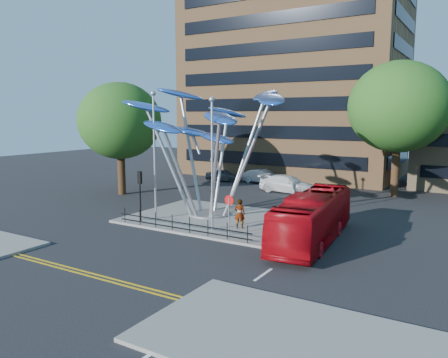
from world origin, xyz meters
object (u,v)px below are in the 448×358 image
Objects in this scene: street_lamp_left at (154,144)px; parked_car_mid at (263,177)px; street_lamp_right at (212,152)px; red_bus at (313,218)px; tree_right at (399,107)px; tree_left at (120,121)px; parked_car_right at (288,184)px; no_entry_sign_island at (229,208)px; traffic_light_island at (140,185)px; parked_car_left at (223,175)px; pedestrian at (240,214)px; leaf_sculpture at (209,122)px.

parked_car_mid is at bearing 93.22° from street_lamp_left.
red_bus is at bearing 12.02° from street_lamp_right.
red_bus is (-1.40, -17.70, -6.60)m from tree_right.
parked_car_mid is (-13.58, 0.61, -7.28)m from tree_right.
tree_right reaches higher than street_lamp_right.
tree_right is 1.17× the size of tree_left.
tree_right is 1.46× the size of street_lamp_right.
parked_car_right is (4.50, -3.74, 0.06)m from parked_car_mid.
tree_right is 4.94× the size of no_entry_sign_island.
traffic_light_island is 0.33× the size of red_bus.
street_lamp_left is at bearing 171.50° from parked_car_right.
red_bus is at bearing 21.18° from no_entry_sign_island.
no_entry_sign_island is 0.62× the size of parked_car_left.
tree_left is 17.69m from pedestrian.
no_entry_sign_island is at bearing -17.87° from street_lamp_right.
tree_left is 2.61× the size of parked_car_left.
leaf_sculpture is at bearing -161.14° from parked_car_left.
street_lamp_left reaches higher than traffic_light_island.
street_lamp_right is 7.23m from red_bus.
leaf_sculpture is 4.83m from street_lamp_right.
no_entry_sign_island is 4.95m from red_bus.
leaf_sculpture is 7.32m from pedestrian.
leaf_sculpture is at bearing -15.55° from tree_left.
pedestrian is 21.17m from parked_car_left.
traffic_light_island is at bearing -125.04° from leaf_sculpture.
tree_right is at bearing 80.38° from red_bus.
red_bus is at bearing -148.17° from parked_car_right.
tree_right is at bearing 55.95° from street_lamp_left.
street_lamp_left is 0.85× the size of red_bus.
street_lamp_left is at bearing 179.02° from red_bus.
parked_car_right is at bearing 85.34° from leaf_sculpture.
parked_car_left is (-8.01, 15.16, -6.20)m from leaf_sculpture.
leaf_sculpture is at bearing 54.96° from traffic_light_island.
street_lamp_right is (14.50, -7.00, -1.70)m from tree_left.
no_entry_sign_island is at bearing -163.91° from red_bus.
parked_car_left is at bearing 106.91° from street_lamp_left.
pedestrian is at bearing -165.00° from parked_car_right.
leaf_sculpture is 2.77× the size of parked_car_mid.
traffic_light_island reaches higher than red_bus.
leaf_sculpture is 5.19× the size of no_entry_sign_island.
no_entry_sign_island is (16.00, -7.48, -4.98)m from tree_left.
leaf_sculpture is 7.71m from no_entry_sign_island.
red_bus is (20.60, -5.70, -5.35)m from tree_left.
leaf_sculpture reaches higher than no_entry_sign_island.
tree_right is at bearing -85.30° from parked_car_mid.
leaf_sculpture reaches higher than parked_car_left.
tree_right is 12.01m from parked_car_right.
street_lamp_left is 7.47m from no_entry_sign_island.
street_lamp_left is 2.96m from traffic_light_island.
leaf_sculpture reaches higher than street_lamp_right.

